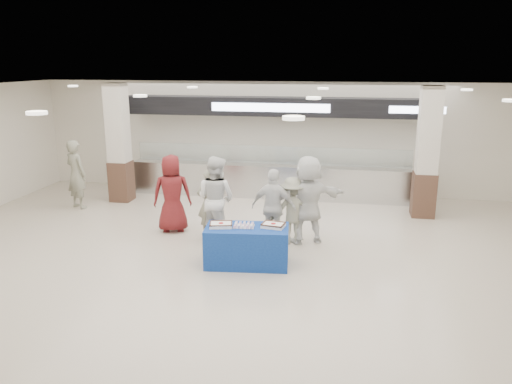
% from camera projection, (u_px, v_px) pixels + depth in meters
% --- Properties ---
extents(ground, '(14.00, 14.00, 0.00)m').
position_uv_depth(ground, '(227.00, 271.00, 9.19)').
color(ground, beige).
rests_on(ground, ground).
extents(serving_line, '(8.70, 0.85, 2.80)m').
position_uv_depth(serving_line, '(272.00, 156.00, 14.03)').
color(serving_line, silver).
rests_on(serving_line, ground).
extents(column_left, '(0.55, 0.55, 3.20)m').
position_uv_depth(column_left, '(119.00, 146.00, 13.50)').
color(column_left, '#3D261C').
rests_on(column_left, ground).
extents(column_right, '(0.55, 0.55, 3.20)m').
position_uv_depth(column_right, '(427.00, 156.00, 12.10)').
color(column_right, '#3D261C').
rests_on(column_right, ground).
extents(display_table, '(1.62, 0.94, 0.75)m').
position_uv_depth(display_table, '(247.00, 246.00, 9.40)').
color(display_table, '#153E93').
rests_on(display_table, ground).
extents(sheet_cake_left, '(0.48, 0.40, 0.09)m').
position_uv_depth(sheet_cake_left, '(221.00, 224.00, 9.33)').
color(sheet_cake_left, white).
rests_on(sheet_cake_left, display_table).
extents(sheet_cake_right, '(0.45, 0.37, 0.09)m').
position_uv_depth(sheet_cake_right, '(273.00, 225.00, 9.30)').
color(sheet_cake_right, white).
rests_on(sheet_cake_right, display_table).
extents(cupcake_tray, '(0.41, 0.32, 0.06)m').
position_uv_depth(cupcake_tray, '(244.00, 225.00, 9.32)').
color(cupcake_tray, '#B9B9BE').
rests_on(cupcake_tray, display_table).
extents(civilian_maroon, '(0.99, 0.79, 1.76)m').
position_uv_depth(civilian_maroon, '(172.00, 193.00, 11.17)').
color(civilian_maroon, maroon).
rests_on(civilian_maroon, ground).
extents(soldier_a, '(0.65, 0.55, 1.52)m').
position_uv_depth(soldier_a, '(210.00, 203.00, 10.84)').
color(soldier_a, gray).
rests_on(soldier_a, ground).
extents(chef_tall, '(1.08, 0.97, 1.84)m').
position_uv_depth(chef_tall, '(216.00, 199.00, 10.61)').
color(chef_tall, white).
rests_on(chef_tall, ground).
extents(chef_short, '(1.00, 0.53, 1.62)m').
position_uv_depth(chef_short, '(274.00, 207.00, 10.35)').
color(chef_short, white).
rests_on(chef_short, ground).
extents(soldier_b, '(1.04, 0.77, 1.43)m').
position_uv_depth(soldier_b, '(292.00, 210.00, 10.47)').
color(soldier_b, gray).
rests_on(soldier_b, ground).
extents(civilian_white, '(1.82, 1.22, 1.88)m').
position_uv_depth(civilian_white, '(308.00, 199.00, 10.46)').
color(civilian_white, white).
rests_on(civilian_white, ground).
extents(soldier_bg, '(0.78, 0.67, 1.81)m').
position_uv_depth(soldier_bg, '(76.00, 174.00, 12.97)').
color(soldier_bg, gray).
rests_on(soldier_bg, ground).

